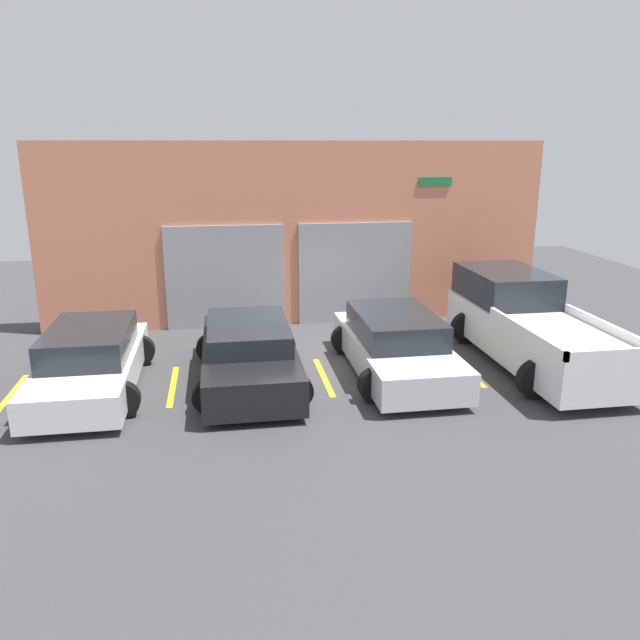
% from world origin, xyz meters
% --- Properties ---
extents(ground_plane, '(28.00, 28.00, 0.00)m').
position_xyz_m(ground_plane, '(0.00, 0.00, 0.00)').
color(ground_plane, '#3D3D3F').
extents(shophouse_building, '(13.24, 0.68, 4.77)m').
position_xyz_m(shophouse_building, '(-0.01, 3.29, 2.35)').
color(shophouse_building, '#D17A5B').
rests_on(shophouse_building, ground).
extents(pickup_truck, '(2.38, 5.59, 1.82)m').
position_xyz_m(pickup_truck, '(4.63, -0.70, 0.84)').
color(pickup_truck, white).
rests_on(pickup_truck, ground).
extents(sedan_white, '(2.18, 4.43, 1.27)m').
position_xyz_m(sedan_white, '(-4.63, -1.02, 0.60)').
color(sedan_white, white).
rests_on(sedan_white, ground).
extents(sedan_side, '(2.22, 4.51, 1.23)m').
position_xyz_m(sedan_side, '(-1.54, -1.03, 0.59)').
color(sedan_side, black).
rests_on(sedan_side, ground).
extents(van_right, '(2.26, 4.57, 1.29)m').
position_xyz_m(van_right, '(1.54, -1.02, 0.61)').
color(van_right, silver).
rests_on(van_right, ground).
extents(parking_stripe_far_left, '(0.12, 2.20, 0.01)m').
position_xyz_m(parking_stripe_far_left, '(-6.17, -1.05, 0.00)').
color(parking_stripe_far_left, gold).
rests_on(parking_stripe_far_left, ground).
extents(parking_stripe_left, '(0.12, 2.20, 0.01)m').
position_xyz_m(parking_stripe_left, '(-3.08, -1.05, 0.00)').
color(parking_stripe_left, gold).
rests_on(parking_stripe_left, ground).
extents(parking_stripe_centre, '(0.12, 2.20, 0.01)m').
position_xyz_m(parking_stripe_centre, '(-0.00, -1.05, 0.00)').
color(parking_stripe_centre, gold).
rests_on(parking_stripe_centre, ground).
extents(parking_stripe_right, '(0.12, 2.20, 0.01)m').
position_xyz_m(parking_stripe_right, '(3.08, -1.05, 0.00)').
color(parking_stripe_right, gold).
rests_on(parking_stripe_right, ground).
extents(parking_stripe_far_right, '(0.12, 2.20, 0.01)m').
position_xyz_m(parking_stripe_far_right, '(6.17, -1.05, 0.00)').
color(parking_stripe_far_right, gold).
rests_on(parking_stripe_far_right, ground).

